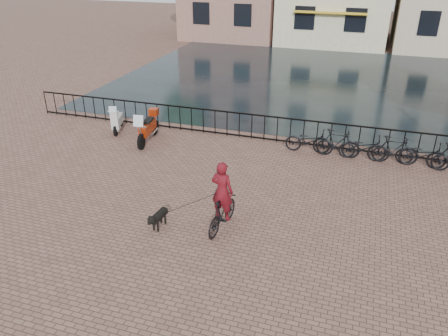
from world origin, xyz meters
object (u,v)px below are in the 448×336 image
(cyclist, at_px, (222,200))
(scooter, at_px, (117,116))
(dog, at_px, (159,218))
(motorcycle, at_px, (147,125))

(cyclist, relative_size, scooter, 1.61)
(dog, relative_size, motorcycle, 0.44)
(cyclist, height_order, scooter, cyclist)
(cyclist, distance_m, scooter, 8.15)
(cyclist, distance_m, motorcycle, 6.50)
(dog, bearing_deg, motorcycle, 125.00)
(scooter, bearing_deg, motorcycle, -39.85)
(dog, bearing_deg, cyclist, 21.43)
(motorcycle, height_order, scooter, motorcycle)
(cyclist, xyz_separation_m, motorcycle, (-4.53, 4.67, -0.18))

